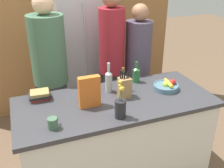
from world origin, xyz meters
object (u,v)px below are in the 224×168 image
(knife_block, at_px, (124,87))
(person_at_sink, at_px, (50,69))
(fruit_bowl, at_px, (167,86))
(person_in_red_tee, at_px, (138,65))
(person_in_blue, at_px, (112,58))
(flower_vase, at_px, (120,107))
(refrigerator, at_px, (83,48))
(bottle_oil, at_px, (136,74))
(bottle_wine, at_px, (109,81))
(cereal_box, at_px, (89,92))
(book_stack, at_px, (40,95))
(bottle_vinegar, at_px, (123,81))
(coffee_mug, at_px, (53,123))

(knife_block, relative_size, person_at_sink, 0.15)
(fruit_bowl, relative_size, person_in_red_tee, 0.15)
(person_in_blue, bearing_deg, flower_vase, -119.06)
(fruit_bowl, distance_m, person_in_red_tee, 0.67)
(person_in_blue, bearing_deg, person_in_red_tee, -15.99)
(refrigerator, relative_size, fruit_bowl, 8.04)
(bottle_oil, distance_m, person_in_blue, 0.44)
(fruit_bowl, height_order, bottle_oil, bottle_oil)
(person_at_sink, relative_size, person_in_red_tee, 1.09)
(knife_block, height_order, bottle_wine, bottle_wine)
(refrigerator, height_order, flower_vase, refrigerator)
(cereal_box, xyz_separation_m, bottle_wine, (0.25, 0.21, -0.02))
(knife_block, xyz_separation_m, person_in_blue, (0.13, 0.68, 0.04))
(bottle_oil, bearing_deg, book_stack, -178.61)
(refrigerator, bearing_deg, knife_block, -88.46)
(bottle_wine, height_order, person_at_sink, person_at_sink)
(bottle_wine, bearing_deg, bottle_oil, 17.27)
(person_in_blue, bearing_deg, book_stack, -165.07)
(bottle_vinegar, xyz_separation_m, person_in_blue, (0.09, 0.55, 0.04))
(fruit_bowl, distance_m, cereal_box, 0.81)
(person_at_sink, bearing_deg, knife_block, -25.39)
(knife_block, distance_m, cereal_box, 0.36)
(fruit_bowl, bearing_deg, coffee_mug, -166.94)
(knife_block, height_order, person_in_blue, person_in_blue)
(fruit_bowl, height_order, knife_block, knife_block)
(refrigerator, distance_m, cereal_box, 1.40)
(refrigerator, bearing_deg, coffee_mug, -112.88)
(bottle_vinegar, bearing_deg, person_at_sink, 137.67)
(knife_block, relative_size, book_stack, 1.38)
(fruit_bowl, height_order, book_stack, fruit_bowl)
(fruit_bowl, relative_size, person_in_blue, 0.14)
(bottle_wine, xyz_separation_m, person_at_sink, (-0.48, 0.54, -0.02))
(refrigerator, distance_m, person_at_sink, 0.82)
(refrigerator, height_order, bottle_vinegar, refrigerator)
(fruit_bowl, bearing_deg, bottle_wine, 164.16)
(fruit_bowl, bearing_deg, cereal_box, -176.40)
(book_stack, height_order, person_at_sink, person_at_sink)
(person_in_red_tee, bearing_deg, flower_vase, -122.46)
(knife_block, relative_size, bottle_vinegar, 1.16)
(person_at_sink, bearing_deg, bottle_oil, -2.88)
(bottle_wine, bearing_deg, refrigerator, 86.91)
(fruit_bowl, xyz_separation_m, bottle_vinegar, (-0.41, 0.14, 0.06))
(book_stack, xyz_separation_m, bottle_oil, (0.99, 0.02, 0.05))
(person_at_sink, bearing_deg, flower_vase, -43.00)
(bottle_vinegar, bearing_deg, cereal_box, -154.41)
(book_stack, distance_m, bottle_wine, 0.65)
(knife_block, distance_m, person_in_red_tee, 0.81)
(knife_block, xyz_separation_m, flower_vase, (-0.17, -0.31, -0.00))
(refrigerator, height_order, person_in_red_tee, refrigerator)
(book_stack, bearing_deg, cereal_box, -36.49)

